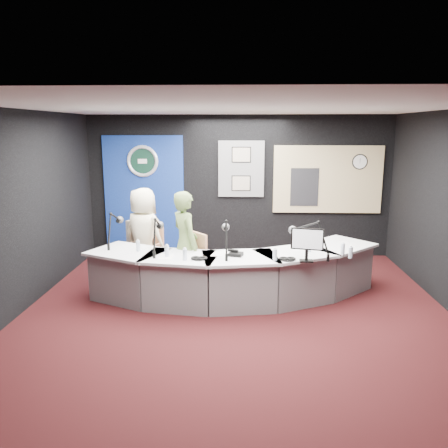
{
  "coord_description": "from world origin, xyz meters",
  "views": [
    {
      "loc": [
        0.08,
        -5.91,
        2.53
      ],
      "look_at": [
        -0.2,
        0.8,
        1.1
      ],
      "focal_mm": 36.0,
      "sensor_mm": 36.0,
      "label": 1
    }
  ],
  "objects_px": {
    "person_man": "(144,235)",
    "person_woman": "(185,244)",
    "armchair_left": "(144,253)",
    "broadcast_desk": "(233,274)",
    "armchair_right": "(186,262)"
  },
  "relations": [
    {
      "from": "broadcast_desk",
      "to": "person_man",
      "type": "distance_m",
      "value": 1.75
    },
    {
      "from": "armchair_left",
      "to": "person_man",
      "type": "bearing_deg",
      "value": 25.55
    },
    {
      "from": "armchair_left",
      "to": "armchair_right",
      "type": "height_order",
      "value": "armchair_right"
    },
    {
      "from": "broadcast_desk",
      "to": "person_woman",
      "type": "height_order",
      "value": "person_woman"
    },
    {
      "from": "broadcast_desk",
      "to": "armchair_right",
      "type": "distance_m",
      "value": 0.76
    },
    {
      "from": "broadcast_desk",
      "to": "person_woman",
      "type": "bearing_deg",
      "value": 170.29
    },
    {
      "from": "armchair_right",
      "to": "person_man",
      "type": "xyz_separation_m",
      "value": [
        -0.78,
        0.64,
        0.26
      ]
    },
    {
      "from": "person_woman",
      "to": "broadcast_desk",
      "type": "bearing_deg",
      "value": -132.4
    },
    {
      "from": "broadcast_desk",
      "to": "armchair_left",
      "type": "relative_size",
      "value": 4.68
    },
    {
      "from": "person_man",
      "to": "person_woman",
      "type": "distance_m",
      "value": 1.01
    },
    {
      "from": "broadcast_desk",
      "to": "person_man",
      "type": "height_order",
      "value": "person_man"
    },
    {
      "from": "armchair_right",
      "to": "person_woman",
      "type": "bearing_deg",
      "value": 0.0
    },
    {
      "from": "broadcast_desk",
      "to": "person_woman",
      "type": "distance_m",
      "value": 0.86
    },
    {
      "from": "broadcast_desk",
      "to": "armchair_right",
      "type": "relative_size",
      "value": 4.25
    },
    {
      "from": "broadcast_desk",
      "to": "armchair_left",
      "type": "bearing_deg",
      "value": 153.21
    }
  ]
}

